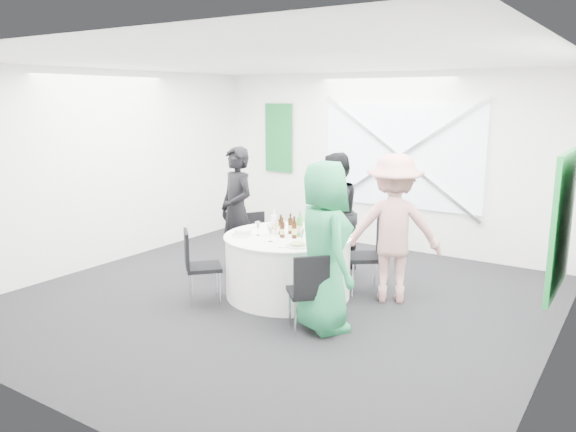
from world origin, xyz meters
The scene contains 46 objects.
floor centered at (0.00, 0.00, 0.00)m, with size 6.00×6.00×0.00m, color black.
ceiling centered at (0.00, 0.00, 2.80)m, with size 6.00×6.00×0.00m, color silver.
wall_back centered at (0.00, 3.00, 1.40)m, with size 6.00×6.00×0.00m, color white.
wall_front centered at (0.00, -3.00, 1.40)m, with size 6.00×6.00×0.00m, color white.
wall_left centered at (-3.00, 0.00, 1.40)m, with size 6.00×6.00×0.00m, color white.
wall_right centered at (3.00, 0.00, 1.40)m, with size 6.00×6.00×0.00m, color white.
window_panel centered at (0.30, 2.96, 1.50)m, with size 2.60×0.03×1.60m, color white.
window_brace_a centered at (0.30, 2.92, 1.50)m, with size 0.05×0.05×3.16m, color silver.
window_brace_b centered at (0.30, 2.92, 1.50)m, with size 0.05×0.05×3.16m, color silver.
green_banner centered at (-2.00, 2.95, 1.70)m, with size 0.55×0.04×1.20m, color #13612D.
green_sign centered at (2.94, 0.60, 1.20)m, with size 0.05×1.20×1.40m, color #178032.
banquet_table centered at (0.00, 0.20, 0.38)m, with size 1.56×1.56×0.76m.
chair_back centered at (-0.01, 1.39, 0.53)m, with size 0.42×0.43×0.91m.
chair_back_left centered at (-0.93, 0.78, 0.48)m, with size 0.52×0.51×0.82m.
chair_back_right centered at (0.83, 0.84, 0.56)m, with size 0.61×0.61×0.95m.
chair_front_right centered at (0.81, -0.65, 0.50)m, with size 0.55×0.55×0.85m.
chair_front_left centered at (-0.76, -0.61, 0.52)m, with size 0.57×0.57×0.88m.
person_man_back_left centered at (-1.13, 0.63, 0.88)m, with size 0.64×0.42×1.75m, color black.
person_man_back centered at (0.03, 1.31, 0.84)m, with size 0.82×0.45×1.68m, color black.
person_woman_pink centered at (1.13, 0.74, 0.88)m, with size 1.14×0.53×1.77m, color tan.
person_woman_green centered at (0.87, -0.46, 0.89)m, with size 0.87×0.57×1.78m, color #248751.
plate_back centered at (0.04, 0.79, 0.77)m, with size 0.27×0.27×0.01m.
plate_back_left centered at (-0.41, 0.54, 0.77)m, with size 0.26×0.26×0.01m.
plate_back_right centered at (0.47, 0.52, 0.78)m, with size 0.29×0.29×0.04m.
plate_front_right centered at (0.38, -0.18, 0.78)m, with size 0.27×0.27×0.04m.
plate_front_left centered at (-0.46, -0.12, 0.77)m, with size 0.24×0.24×0.01m.
napkin centered at (-0.47, -0.08, 0.80)m, with size 0.19×0.13×0.05m, color white.
beer_bottle_a centered at (-0.11, 0.20, 0.85)m, with size 0.06×0.06×0.24m.
beer_bottle_b centered at (-0.02, 0.29, 0.86)m, with size 0.06×0.06×0.25m.
beer_bottle_c centered at (0.14, 0.13, 0.86)m, with size 0.06×0.06×0.27m.
beer_bottle_d centered at (0.00, 0.07, 0.85)m, with size 0.06×0.06×0.25m.
green_water_bottle centered at (0.15, 0.23, 0.88)m, with size 0.08×0.08×0.30m.
clear_water_bottle centered at (-0.19, 0.18, 0.87)m, with size 0.08×0.08×0.29m.
wine_glass_a centered at (0.34, -0.03, 0.88)m, with size 0.07×0.07×0.17m.
wine_glass_b centered at (0.28, 0.38, 0.88)m, with size 0.07×0.07×0.17m.
wine_glass_c centered at (0.00, -0.17, 0.88)m, with size 0.07×0.07×0.17m.
wine_glass_d centered at (-0.30, 0.00, 0.88)m, with size 0.07×0.07×0.17m.
wine_glass_e centered at (0.40, 0.17, 0.88)m, with size 0.07×0.07×0.17m.
fork_a centered at (-0.42, 0.60, 0.76)m, with size 0.01×0.15×0.01m, color silver.
knife_a centered at (-0.56, 0.33, 0.76)m, with size 0.01×0.15×0.01m, color silver.
fork_b centered at (0.22, 0.73, 0.76)m, with size 0.01×0.15×0.01m, color silver.
knife_b centered at (-0.21, 0.73, 0.76)m, with size 0.01×0.15×0.01m, color silver.
fork_c centered at (0.28, -0.30, 0.76)m, with size 0.01×0.15×0.01m, color silver.
knife_c centered at (0.53, -0.03, 0.76)m, with size 0.01×0.15×0.01m, color silver.
fork_d centered at (0.57, 0.28, 0.76)m, with size 0.01×0.15×0.01m, color silver.
knife_d centered at (0.43, 0.58, 0.76)m, with size 0.01×0.15×0.01m, color silver.
Camera 1 is at (3.63, -5.33, 2.40)m, focal length 35.00 mm.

